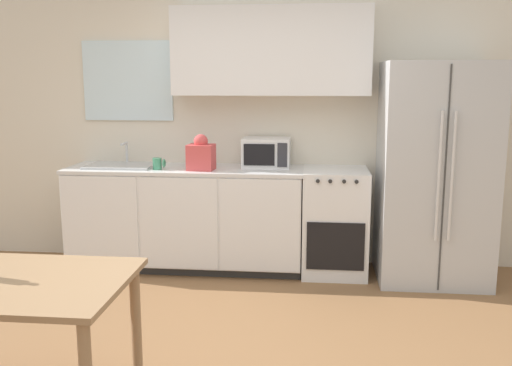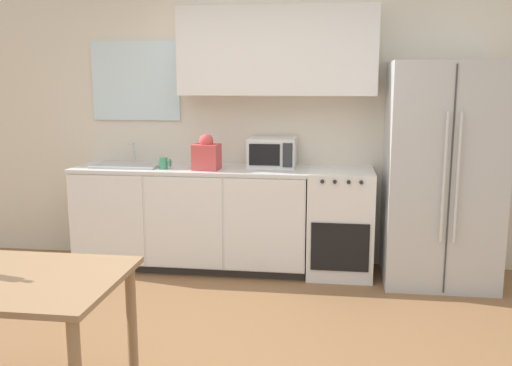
{
  "view_description": "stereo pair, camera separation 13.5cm",
  "coord_description": "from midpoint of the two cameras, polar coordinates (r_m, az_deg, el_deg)",
  "views": [
    {
      "loc": [
        0.69,
        -3.13,
        1.73
      ],
      "look_at": [
        0.31,
        0.54,
        1.05
      ],
      "focal_mm": 40.0,
      "sensor_mm": 36.0,
      "label": 1
    },
    {
      "loc": [
        0.82,
        -3.11,
        1.73
      ],
      "look_at": [
        0.31,
        0.54,
        1.05
      ],
      "focal_mm": 40.0,
      "sensor_mm": 36.0,
      "label": 2
    }
  ],
  "objects": [
    {
      "name": "kitchen_sink",
      "position": [
        5.36,
        -14.02,
        1.77
      ],
      "size": [
        0.6,
        0.42,
        0.21
      ],
      "color": "#B7BABC",
      "rests_on": "kitchen_counter"
    },
    {
      "name": "grocery_bag_0",
      "position": [
        5.02,
        -6.29,
        2.84
      ],
      "size": [
        0.24,
        0.21,
        0.31
      ],
      "rotation": [
        0.0,
        0.0,
        -0.07
      ],
      "color": "#D14C4C",
      "rests_on": "kitchen_counter"
    },
    {
      "name": "oven_range",
      "position": [
        5.13,
        7.12,
        -3.86
      ],
      "size": [
        0.57,
        0.62,
        0.94
      ],
      "color": "white",
      "rests_on": "ground_plane"
    },
    {
      "name": "coffee_mug",
      "position": [
        5.1,
        -10.51,
        1.91
      ],
      "size": [
        0.11,
        0.08,
        0.1
      ],
      "color": "#3F8C66",
      "rests_on": "kitchen_counter"
    },
    {
      "name": "wall_back",
      "position": [
        5.33,
        -1.89,
        7.56
      ],
      "size": [
        12.0,
        0.38,
        2.7
      ],
      "color": "beige",
      "rests_on": "ground_plane"
    },
    {
      "name": "dining_table",
      "position": [
        3.09,
        -24.86,
        -10.7
      ],
      "size": [
        1.18,
        0.8,
        0.78
      ],
      "color": "#997551",
      "rests_on": "ground_plane"
    },
    {
      "name": "microwave",
      "position": [
        5.15,
        0.3,
        3.07
      ],
      "size": [
        0.42,
        0.32,
        0.26
      ],
      "color": "silver",
      "rests_on": "kitchen_counter"
    },
    {
      "name": "refrigerator",
      "position": [
        5.06,
        16.72,
        0.95
      ],
      "size": [
        0.92,
        0.78,
        1.87
      ],
      "color": "silver",
      "rests_on": "ground_plane"
    },
    {
      "name": "kitchen_counter",
      "position": [
        5.27,
        -7.71,
        -3.45
      ],
      "size": [
        2.13,
        0.63,
        0.94
      ],
      "color": "#333333",
      "rests_on": "ground_plane"
    }
  ]
}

